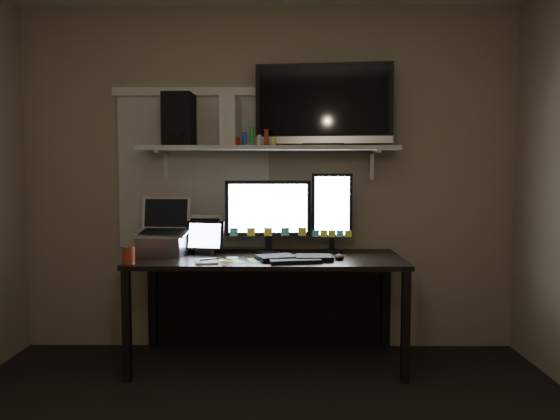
{
  "coord_description": "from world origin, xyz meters",
  "views": [
    {
      "loc": [
        0.12,
        -2.21,
        1.3
      ],
      "look_at": [
        0.09,
        1.25,
        1.06
      ],
      "focal_mm": 35.0,
      "sensor_mm": 36.0,
      "label": 1
    }
  ],
  "objects_px": {
    "keyboard": "(295,258)",
    "tablet": "(205,238)",
    "cup": "(129,255)",
    "desk": "(268,279)",
    "speaker": "(179,120)",
    "tv": "(324,105)",
    "mouse": "(339,257)",
    "monitor_portrait": "(332,213)",
    "monitor_landscape": "(268,216)",
    "laptop": "(163,227)",
    "game_console": "(231,122)"
  },
  "relations": [
    {
      "from": "keyboard",
      "to": "tablet",
      "type": "xyz_separation_m",
      "value": [
        -0.62,
        0.23,
        0.1
      ]
    },
    {
      "from": "cup",
      "to": "desk",
      "type": "bearing_deg",
      "value": 25.79
    },
    {
      "from": "desk",
      "to": "speaker",
      "type": "xyz_separation_m",
      "value": [
        -0.62,
        0.08,
        1.11
      ]
    },
    {
      "from": "tablet",
      "to": "cup",
      "type": "height_order",
      "value": "tablet"
    },
    {
      "from": "speaker",
      "to": "tv",
      "type": "bearing_deg",
      "value": 3.23
    },
    {
      "from": "keyboard",
      "to": "mouse",
      "type": "height_order",
      "value": "mouse"
    },
    {
      "from": "desk",
      "to": "keyboard",
      "type": "height_order",
      "value": "keyboard"
    },
    {
      "from": "monitor_portrait",
      "to": "tv",
      "type": "relative_size",
      "value": 0.59
    },
    {
      "from": "monitor_portrait",
      "to": "tv",
      "type": "height_order",
      "value": "tv"
    },
    {
      "from": "monitor_landscape",
      "to": "laptop",
      "type": "xyz_separation_m",
      "value": [
        -0.72,
        -0.12,
        -0.07
      ]
    },
    {
      "from": "desk",
      "to": "mouse",
      "type": "distance_m",
      "value": 0.56
    },
    {
      "from": "tv",
      "to": "game_console",
      "type": "height_order",
      "value": "tv"
    },
    {
      "from": "monitor_landscape",
      "to": "tablet",
      "type": "distance_m",
      "value": 0.46
    },
    {
      "from": "desk",
      "to": "tablet",
      "type": "height_order",
      "value": "tablet"
    },
    {
      "from": "tv",
      "to": "speaker",
      "type": "bearing_deg",
      "value": -171.36
    },
    {
      "from": "laptop",
      "to": "game_console",
      "type": "height_order",
      "value": "game_console"
    },
    {
      "from": "tablet",
      "to": "tv",
      "type": "bearing_deg",
      "value": 19.88
    },
    {
      "from": "keyboard",
      "to": "tablet",
      "type": "height_order",
      "value": "tablet"
    },
    {
      "from": "keyboard",
      "to": "cup",
      "type": "bearing_deg",
      "value": 177.47
    },
    {
      "from": "mouse",
      "to": "monitor_portrait",
      "type": "bearing_deg",
      "value": 99.27
    },
    {
      "from": "laptop",
      "to": "mouse",
      "type": "bearing_deg",
      "value": -2.95
    },
    {
      "from": "keyboard",
      "to": "tv",
      "type": "distance_m",
      "value": 1.11
    },
    {
      "from": "speaker",
      "to": "monitor_portrait",
      "type": "bearing_deg",
      "value": 1.01
    },
    {
      "from": "desk",
      "to": "tablet",
      "type": "relative_size",
      "value": 6.72
    },
    {
      "from": "tablet",
      "to": "tv",
      "type": "relative_size",
      "value": 0.28
    },
    {
      "from": "keyboard",
      "to": "speaker",
      "type": "distance_m",
      "value": 1.27
    },
    {
      "from": "laptop",
      "to": "tv",
      "type": "height_order",
      "value": "tv"
    },
    {
      "from": "keyboard",
      "to": "mouse",
      "type": "relative_size",
      "value": 5.09
    },
    {
      "from": "monitor_landscape",
      "to": "tv",
      "type": "xyz_separation_m",
      "value": [
        0.39,
        0.07,
        0.78
      ]
    },
    {
      "from": "tablet",
      "to": "laptop",
      "type": "bearing_deg",
      "value": -161.0
    },
    {
      "from": "mouse",
      "to": "speaker",
      "type": "height_order",
      "value": "speaker"
    },
    {
      "from": "tablet",
      "to": "cup",
      "type": "bearing_deg",
      "value": -126.91
    },
    {
      "from": "tv",
      "to": "game_console",
      "type": "distance_m",
      "value": 0.66
    },
    {
      "from": "mouse",
      "to": "cup",
      "type": "bearing_deg",
      "value": -167.02
    },
    {
      "from": "desk",
      "to": "game_console",
      "type": "height_order",
      "value": "game_console"
    },
    {
      "from": "laptop",
      "to": "monitor_landscape",
      "type": "bearing_deg",
      "value": 14.16
    },
    {
      "from": "game_console",
      "to": "monitor_portrait",
      "type": "bearing_deg",
      "value": 9.24
    },
    {
      "from": "monitor_landscape",
      "to": "game_console",
      "type": "distance_m",
      "value": 0.71
    },
    {
      "from": "mouse",
      "to": "tv",
      "type": "distance_m",
      "value": 1.08
    },
    {
      "from": "desk",
      "to": "cup",
      "type": "xyz_separation_m",
      "value": [
        -0.85,
        -0.41,
        0.23
      ]
    },
    {
      "from": "desk",
      "to": "laptop",
      "type": "relative_size",
      "value": 4.61
    },
    {
      "from": "mouse",
      "to": "tablet",
      "type": "height_order",
      "value": "tablet"
    },
    {
      "from": "laptop",
      "to": "tv",
      "type": "distance_m",
      "value": 1.4
    },
    {
      "from": "laptop",
      "to": "speaker",
      "type": "relative_size",
      "value": 1.07
    },
    {
      "from": "mouse",
      "to": "tablet",
      "type": "bearing_deg",
      "value": 172.41
    },
    {
      "from": "keyboard",
      "to": "tv",
      "type": "bearing_deg",
      "value": 49.8
    },
    {
      "from": "monitor_portrait",
      "to": "cup",
      "type": "xyz_separation_m",
      "value": [
        -1.3,
        -0.49,
        -0.23
      ]
    },
    {
      "from": "cup",
      "to": "game_console",
      "type": "height_order",
      "value": "game_console"
    },
    {
      "from": "game_console",
      "to": "monitor_landscape",
      "type": "bearing_deg",
      "value": 5.25
    },
    {
      "from": "desk",
      "to": "mouse",
      "type": "relative_size",
      "value": 18.51
    }
  ]
}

